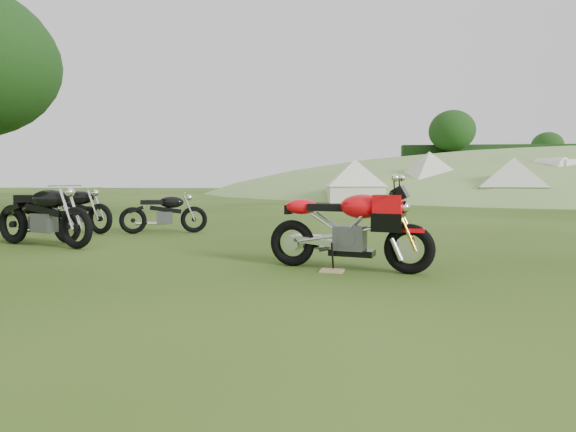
# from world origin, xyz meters

# --- Properties ---
(ground) EXTENTS (120.00, 120.00, 0.00)m
(ground) POSITION_xyz_m (0.00, 0.00, 0.00)
(ground) COLOR #223D0D
(ground) RESTS_ON ground
(sport_motorcycle) EXTENTS (2.09, 1.02, 1.22)m
(sport_motorcycle) POSITION_xyz_m (0.42, 0.63, 0.61)
(sport_motorcycle) COLOR red
(sport_motorcycle) RESTS_ON ground
(plywood_board) EXTENTS (0.32, 0.27, 0.02)m
(plywood_board) POSITION_xyz_m (0.22, 0.48, 0.01)
(plywood_board) COLOR tan
(plywood_board) RESTS_ON ground
(vintage_moto_a) EXTENTS (1.87, 0.83, 0.96)m
(vintage_moto_a) POSITION_xyz_m (-5.17, 2.75, 0.48)
(vintage_moto_a) COLOR black
(vintage_moto_a) RESTS_ON ground
(vintage_moto_b) EXTENTS (1.81, 0.90, 0.93)m
(vintage_moto_b) POSITION_xyz_m (-3.42, 4.40, 0.46)
(vintage_moto_b) COLOR black
(vintage_moto_b) RESTS_ON ground
(vintage_moto_c) EXTENTS (2.22, 1.17, 1.14)m
(vintage_moto_c) POSITION_xyz_m (-4.73, 2.22, 0.57)
(vintage_moto_c) COLOR black
(vintage_moto_c) RESTS_ON ground
(vintage_moto_d) EXTENTS (2.06, 1.04, 1.06)m
(vintage_moto_d) POSITION_xyz_m (-5.37, 4.29, 0.53)
(vintage_moto_d) COLOR black
(vintage_moto_d) RESTS_ON ground
(tent_left) EXTENTS (2.94, 2.94, 2.35)m
(tent_left) POSITION_xyz_m (1.08, 19.45, 1.17)
(tent_left) COLOR silver
(tent_left) RESTS_ON ground
(tent_mid) EXTENTS (3.94, 3.94, 2.67)m
(tent_mid) POSITION_xyz_m (5.21, 21.79, 1.33)
(tent_mid) COLOR beige
(tent_mid) RESTS_ON ground
(tent_right) EXTENTS (3.40, 3.40, 2.34)m
(tent_right) POSITION_xyz_m (8.32, 17.82, 1.17)
(tent_right) COLOR beige
(tent_right) RESTS_ON ground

